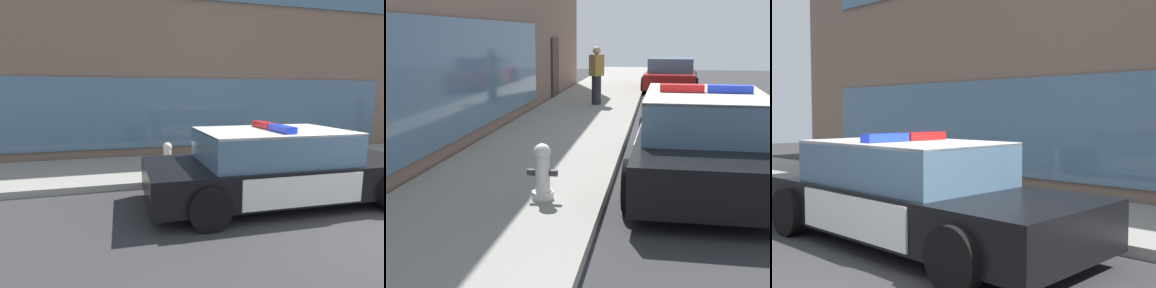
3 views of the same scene
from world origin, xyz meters
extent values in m
plane|color=#303033|center=(0.00, 0.00, 0.00)|extent=(48.00, 48.00, 0.00)
cube|color=gray|center=(0.00, 3.61, 0.07)|extent=(48.00, 2.86, 0.15)
cube|color=slate|center=(-1.94, 5.06, 1.45)|extent=(14.30, 0.08, 2.10)
cube|color=black|center=(-1.14, 0.85, 0.50)|extent=(5.15, 2.00, 0.60)
cube|color=silver|center=(0.50, 0.82, 0.67)|extent=(1.77, 1.90, 0.05)
cube|color=silver|center=(-2.93, 0.88, 0.67)|extent=(1.47, 1.89, 0.05)
cube|color=silver|center=(-1.23, 1.81, 0.50)|extent=(2.15, 0.07, 0.51)
cube|color=silver|center=(-1.26, -0.11, 0.50)|extent=(2.15, 0.07, 0.51)
cube|color=yellow|center=(-1.22, 1.83, 0.50)|extent=(0.22, 0.02, 0.26)
cube|color=slate|center=(-1.35, 0.85, 1.07)|extent=(2.69, 1.76, 0.60)
cube|color=silver|center=(-1.35, 0.85, 1.36)|extent=(2.69, 1.76, 0.04)
cube|color=red|center=(-1.34, 1.19, 1.44)|extent=(0.21, 0.65, 0.11)
cube|color=blue|center=(-1.35, 0.51, 1.44)|extent=(0.21, 0.65, 0.11)
cylinder|color=black|center=(0.56, 1.77, 0.34)|extent=(0.68, 0.23, 0.68)
cylinder|color=black|center=(0.53, -0.13, 0.34)|extent=(0.68, 0.23, 0.68)
cylinder|color=black|center=(-2.81, 1.83, 0.34)|extent=(0.68, 0.23, 0.68)
cylinder|color=black|center=(-2.85, -0.07, 0.34)|extent=(0.68, 0.23, 0.68)
cylinder|color=silver|center=(-2.95, 2.96, 0.20)|extent=(0.28, 0.28, 0.10)
cylinder|color=silver|center=(-2.95, 2.96, 0.47)|extent=(0.19, 0.19, 0.45)
sphere|color=silver|center=(-2.95, 2.96, 0.77)|extent=(0.22, 0.22, 0.22)
cylinder|color=#333338|center=(-2.95, 2.96, 0.84)|extent=(0.06, 0.06, 0.05)
cylinder|color=#333338|center=(-2.95, 2.81, 0.50)|extent=(0.09, 0.10, 0.09)
cylinder|color=#333338|center=(-2.95, 3.10, 0.50)|extent=(0.09, 0.10, 0.09)
cylinder|color=#333338|center=(-2.80, 2.96, 0.46)|extent=(0.10, 0.12, 0.12)
camera|label=1|loc=(-4.17, -4.11, 2.04)|focal=28.03mm
camera|label=2|loc=(-9.15, 1.51, 2.23)|focal=48.34mm
camera|label=3|loc=(3.88, -3.61, 1.76)|focal=47.07mm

